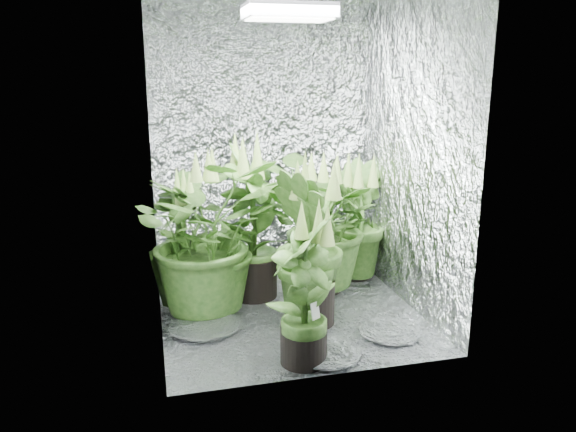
% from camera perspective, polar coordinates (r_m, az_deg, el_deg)
% --- Properties ---
extents(ground, '(1.60, 1.60, 0.00)m').
position_cam_1_polar(ground, '(3.66, 0.08, -9.73)').
color(ground, silver).
rests_on(ground, ground).
extents(walls, '(1.62, 1.62, 2.00)m').
position_cam_1_polar(walls, '(3.38, 0.09, 5.94)').
color(walls, silver).
rests_on(walls, ground).
extents(grow_lamp, '(0.50, 0.30, 0.22)m').
position_cam_1_polar(grow_lamp, '(3.36, 0.09, 20.04)').
color(grow_lamp, gray).
rests_on(grow_lamp, ceiling).
extents(plant_a, '(1.06, 1.06, 1.08)m').
position_cam_1_polar(plant_a, '(3.52, -8.37, -1.95)').
color(plant_a, black).
rests_on(plant_a, ground).
extents(plant_b, '(0.75, 0.75, 1.12)m').
position_cam_1_polar(plant_b, '(3.75, -3.55, -0.93)').
color(plant_b, black).
rests_on(plant_b, ground).
extents(plant_c, '(0.54, 0.54, 0.93)m').
position_cam_1_polar(plant_c, '(4.17, 6.90, -0.57)').
color(plant_c, black).
rests_on(plant_c, ground).
extents(plant_d, '(0.63, 0.63, 0.90)m').
position_cam_1_polar(plant_d, '(3.71, -10.65, -2.84)').
color(plant_d, black).
rests_on(plant_d, ground).
extents(plant_e, '(1.12, 1.12, 1.00)m').
position_cam_1_polar(plant_e, '(3.86, 3.58, -0.99)').
color(plant_e, black).
rests_on(plant_e, ground).
extents(plant_f, '(0.56, 0.56, 0.88)m').
position_cam_1_polar(plant_f, '(2.92, 1.64, -7.77)').
color(plant_f, black).
rests_on(plant_f, ground).
extents(plant_g, '(0.56, 0.56, 1.04)m').
position_cam_1_polar(plant_g, '(3.36, 2.28, -3.39)').
color(plant_g, black).
rests_on(plant_g, ground).
extents(circulation_fan, '(0.16, 0.29, 0.34)m').
position_cam_1_polar(circulation_fan, '(4.33, 5.96, -3.89)').
color(circulation_fan, black).
rests_on(circulation_fan, ground).
extents(plant_label, '(0.06, 0.05, 0.09)m').
position_cam_1_polar(plant_label, '(2.95, 2.78, -9.60)').
color(plant_label, white).
rests_on(plant_label, plant_f).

